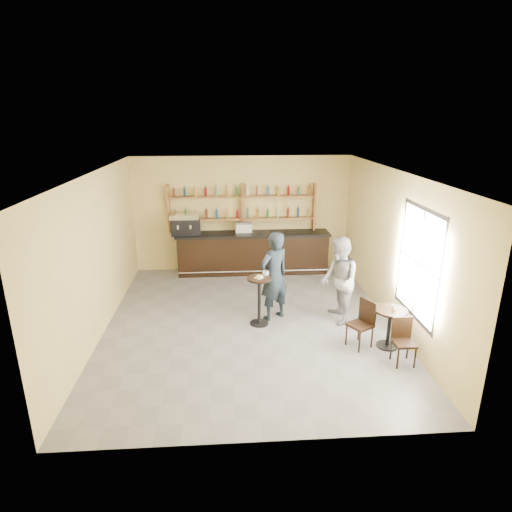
{
  "coord_description": "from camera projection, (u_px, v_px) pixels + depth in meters",
  "views": [
    {
      "loc": [
        -0.42,
        -8.22,
        4.24
      ],
      "look_at": [
        0.2,
        0.8,
        1.25
      ],
      "focal_mm": 30.0,
      "sensor_mm": 36.0,
      "label": 1
    }
  ],
  "objects": [
    {
      "name": "cafe_table",
      "position": [
        389.0,
        328.0,
        8.11
      ],
      "size": [
        0.71,
        0.71,
        0.78
      ],
      "primitive_type": null,
      "rotation": [
        0.0,
        0.0,
        0.16
      ],
      "color": "black",
      "rests_on": "floor"
    },
    {
      "name": "patron_second",
      "position": [
        339.0,
        281.0,
        8.97
      ],
      "size": [
        0.72,
        0.92,
        1.87
      ],
      "primitive_type": "imported",
      "rotation": [
        0.0,
        0.0,
        -1.56
      ],
      "color": "gray",
      "rests_on": "floor"
    },
    {
      "name": "chair_south",
      "position": [
        404.0,
        343.0,
        7.54
      ],
      "size": [
        0.37,
        0.37,
        0.84
      ],
      "primitive_type": null,
      "rotation": [
        0.0,
        0.0,
        0.01
      ],
      "color": "black",
      "rests_on": "floor"
    },
    {
      "name": "napkin",
      "position": [
        259.0,
        278.0,
        8.79
      ],
      "size": [
        0.22,
        0.22,
        0.0
      ],
      "primitive_type": "cube",
      "rotation": [
        0.0,
        0.0,
        0.71
      ],
      "color": "white",
      "rests_on": "pedestal_table"
    },
    {
      "name": "cup_cafe",
      "position": [
        394.0,
        307.0,
        7.98
      ],
      "size": [
        0.09,
        0.09,
        0.09
      ],
      "primitive_type": "imported",
      "rotation": [
        0.0,
        0.0,
        -0.01
      ],
      "color": "white",
      "rests_on": "cafe_table"
    },
    {
      "name": "window_frame",
      "position": [
        418.0,
        264.0,
        7.67
      ],
      "size": [
        0.04,
        1.7,
        2.1
      ],
      "primitive_type": null,
      "color": "black",
      "rests_on": "wall_right"
    },
    {
      "name": "wall_back",
      "position": [
        242.0,
        214.0,
        11.96
      ],
      "size": [
        7.0,
        0.0,
        7.0
      ],
      "primitive_type": "plane",
      "rotation": [
        1.57,
        0.0,
        0.0
      ],
      "color": "#E8D184",
      "rests_on": "floor"
    },
    {
      "name": "wall_left",
      "position": [
        98.0,
        255.0,
        8.45
      ],
      "size": [
        0.0,
        7.0,
        7.0
      ],
      "primitive_type": "plane",
      "rotation": [
        1.57,
        0.0,
        1.57
      ],
      "color": "#E8D184",
      "rests_on": "floor"
    },
    {
      "name": "floor",
      "position": [
        249.0,
        323.0,
        9.15
      ],
      "size": [
        7.0,
        7.0,
        0.0
      ],
      "primitive_type": "plane",
      "color": "slate",
      "rests_on": "ground"
    },
    {
      "name": "espresso_machine",
      "position": [
        185.0,
        224.0,
        11.58
      ],
      "size": [
        0.85,
        0.62,
        0.55
      ],
      "primitive_type": null,
      "rotation": [
        0.0,
        0.0,
        0.16
      ],
      "color": "black",
      "rests_on": "bar_counter"
    },
    {
      "name": "liquor_bottles",
      "position": [
        242.0,
        202.0,
        11.72
      ],
      "size": [
        3.68,
        0.1,
        1.0
      ],
      "primitive_type": null,
      "color": "#8C5919",
      "rests_on": "shelf_unit"
    },
    {
      "name": "man_main",
      "position": [
        274.0,
        276.0,
        9.09
      ],
      "size": [
        0.85,
        0.78,
        1.95
      ],
      "primitive_type": "imported",
      "rotation": [
        0.0,
        0.0,
        3.71
      ],
      "color": "black",
      "rests_on": "floor"
    },
    {
      "name": "wall_front",
      "position": [
        264.0,
        338.0,
        5.33
      ],
      "size": [
        7.0,
        0.0,
        7.0
      ],
      "primitive_type": "plane",
      "rotation": [
        -1.57,
        0.0,
        0.0
      ],
      "color": "#E8D184",
      "rests_on": "floor"
    },
    {
      "name": "donut",
      "position": [
        260.0,
        277.0,
        8.78
      ],
      "size": [
        0.17,
        0.17,
        0.05
      ],
      "primitive_type": "torus",
      "rotation": [
        0.0,
        0.0,
        0.26
      ],
      "color": "#D89D4F",
      "rests_on": "napkin"
    },
    {
      "name": "cup_pedestal",
      "position": [
        266.0,
        273.0,
        8.88
      ],
      "size": [
        0.15,
        0.15,
        0.11
      ],
      "primitive_type": "imported",
      "rotation": [
        0.0,
        0.0,
        -0.11
      ],
      "color": "white",
      "rests_on": "pedestal_table"
    },
    {
      "name": "bar_counter",
      "position": [
        253.0,
        253.0,
        11.97
      ],
      "size": [
        4.23,
        0.83,
        1.15
      ],
      "primitive_type": null,
      "color": "black",
      "rests_on": "floor"
    },
    {
      "name": "pedestal_table",
      "position": [
        259.0,
        301.0,
        8.96
      ],
      "size": [
        0.64,
        0.64,
        1.05
      ],
      "primitive_type": null,
      "rotation": [
        0.0,
        0.0,
        -0.29
      ],
      "color": "black",
      "rests_on": "floor"
    },
    {
      "name": "shelf_unit",
      "position": [
        242.0,
        208.0,
        11.77
      ],
      "size": [
        4.0,
        0.26,
        1.4
      ],
      "primitive_type": null,
      "color": "brown",
      "rests_on": "wall_back"
    },
    {
      "name": "chair_west",
      "position": [
        360.0,
        325.0,
        8.1
      ],
      "size": [
        0.54,
        0.54,
        0.92
      ],
      "primitive_type": null,
      "rotation": [
        0.0,
        0.0,
        -1.05
      ],
      "color": "black",
      "rests_on": "floor"
    },
    {
      "name": "window_pane",
      "position": [
        419.0,
        264.0,
        7.67
      ],
      "size": [
        0.0,
        2.0,
        2.0
      ],
      "primitive_type": "plane",
      "rotation": [
        1.57,
        0.0,
        -1.57
      ],
      "color": "white",
      "rests_on": "wall_right"
    },
    {
      "name": "wall_right",
      "position": [
        393.0,
        249.0,
        8.84
      ],
      "size": [
        0.0,
        7.0,
        7.0
      ],
      "primitive_type": "plane",
      "rotation": [
        1.57,
        0.0,
        -1.57
      ],
      "color": "#E8D184",
      "rests_on": "floor"
    },
    {
      "name": "ceiling",
      "position": [
        248.0,
        172.0,
        8.14
      ],
      "size": [
        7.0,
        7.0,
        0.0
      ],
      "primitive_type": "plane",
      "rotation": [
        3.14,
        0.0,
        0.0
      ],
      "color": "white",
      "rests_on": "wall_back"
    },
    {
      "name": "pastry_case",
      "position": [
        244.0,
        228.0,
        11.73
      ],
      "size": [
        0.5,
        0.42,
        0.27
      ],
      "primitive_type": null,
      "rotation": [
        0.0,
        0.0,
        -0.14
      ],
      "color": "silver",
      "rests_on": "bar_counter"
    }
  ]
}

